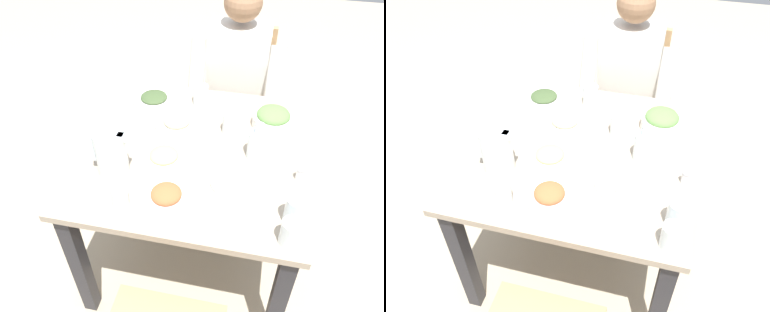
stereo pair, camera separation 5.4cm
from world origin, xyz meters
TOP-DOWN VIEW (x-y plane):
  - ground_plane at (0.00, 0.00)m, footprint 8.00×8.00m
  - dining_table at (0.00, 0.00)m, footprint 0.93×0.93m
  - chair_near at (-0.09, -0.81)m, footprint 0.40×0.40m
  - diner_near at (-0.09, -0.60)m, footprint 0.48×0.53m
  - water_pitcher at (0.29, 0.19)m, footprint 0.16×0.12m
  - salad_bowl at (-0.30, -0.23)m, footprint 0.18×0.18m
  - plate_fries at (0.11, 0.09)m, footprint 0.19×0.19m
  - plate_beans at (0.12, -0.15)m, footprint 0.20×0.20m
  - plate_yoghurt at (-0.20, 0.16)m, footprint 0.22×0.22m
  - plate_dolmas at (0.27, -0.31)m, footprint 0.21×0.21m
  - plate_rice_curry at (0.05, 0.29)m, footprint 0.18×0.18m
  - water_glass_near_right at (-0.40, 0.30)m, footprint 0.07×0.07m
  - water_glass_by_pitcher at (-0.13, -0.15)m, footprint 0.08×0.08m
  - water_glass_far_right at (0.05, -0.34)m, footprint 0.07×0.07m
  - water_glass_far_left at (0.20, 0.35)m, footprint 0.06×0.06m
  - water_glass_center at (-0.39, 0.39)m, footprint 0.07×0.07m
  - oil_carafe at (-0.25, -0.01)m, footprint 0.08×0.08m
  - salt_shaker at (-0.43, 0.09)m, footprint 0.03×0.03m
  - fork_near at (-0.24, 0.37)m, footprint 0.17×0.07m
  - knife_near at (-0.08, -0.40)m, footprint 0.19×0.03m

SIDE VIEW (x-z plane):
  - ground_plane at x=0.00m, z-range 0.00..0.00m
  - chair_near at x=-0.09m, z-range 0.06..0.94m
  - dining_table at x=0.00m, z-range 0.24..0.95m
  - diner_near at x=-0.09m, z-range 0.06..1.23m
  - fork_near at x=-0.24m, z-range 0.71..0.72m
  - knife_near at x=-0.08m, z-range 0.71..0.72m
  - plate_dolmas at x=0.27m, z-range 0.71..0.74m
  - plate_fries at x=0.11m, z-range 0.71..0.75m
  - plate_yoghurt at x=-0.20m, z-range 0.70..0.75m
  - plate_rice_curry at x=0.05m, z-range 0.70..0.75m
  - plate_beans at x=0.12m, z-range 0.70..0.75m
  - salt_shaker at x=-0.43m, z-range 0.71..0.77m
  - salad_bowl at x=-0.30m, z-range 0.71..0.80m
  - water_glass_far_left at x=0.20m, z-range 0.71..0.80m
  - water_glass_by_pitcher at x=-0.13m, z-range 0.71..0.80m
  - water_glass_far_right at x=0.05m, z-range 0.71..0.81m
  - water_glass_center at x=-0.39m, z-range 0.71..0.81m
  - water_glass_near_right at x=-0.40m, z-range 0.71..0.82m
  - oil_carafe at x=-0.25m, z-range 0.69..0.85m
  - water_pitcher at x=0.29m, z-range 0.71..0.90m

